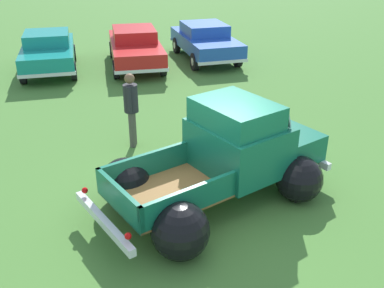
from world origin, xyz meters
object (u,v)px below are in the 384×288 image
at_px(show_car_2, 205,40).
at_px(lane_cone_0, 206,129).
at_px(show_car_1, 135,46).
at_px(spectator_0, 131,105).
at_px(vintage_pickup_truck, 227,161).
at_px(show_car_0, 48,50).

distance_m(show_car_2, lane_cone_0, 7.88).
distance_m(show_car_1, spectator_0, 7.16).
relative_size(show_car_1, lane_cone_0, 7.72).
relative_size(vintage_pickup_truck, show_car_0, 1.15).
height_order(show_car_1, show_car_2, same).
bearing_deg(lane_cone_0, show_car_1, 91.15).
height_order(show_car_1, lane_cone_0, show_car_1).
height_order(show_car_0, show_car_1, same).
height_order(spectator_0, lane_cone_0, spectator_0).
bearing_deg(vintage_pickup_truck, show_car_1, 71.14).
bearing_deg(show_car_0, show_car_2, 92.09).
xyz_separation_m(show_car_1, spectator_0, (-1.62, -6.97, 0.26)).
bearing_deg(spectator_0, show_car_2, 77.71).
xyz_separation_m(vintage_pickup_truck, show_car_0, (-2.83, 10.15, 0.02)).
bearing_deg(lane_cone_0, show_car_0, 113.57).
bearing_deg(spectator_0, vintage_pickup_truck, -45.46).
xyz_separation_m(show_car_0, show_car_1, (3.20, -0.35, 0.00)).
xyz_separation_m(vintage_pickup_truck, lane_cone_0, (0.51, 2.48, -0.45)).
relative_size(show_car_0, spectator_0, 2.38).
height_order(show_car_2, spectator_0, spectator_0).
xyz_separation_m(show_car_1, lane_cone_0, (0.15, -7.32, -0.47)).
height_order(show_car_0, show_car_2, same).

